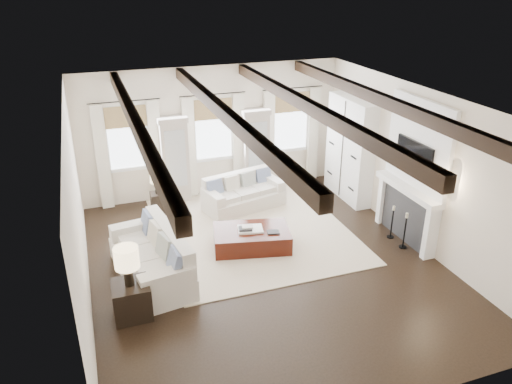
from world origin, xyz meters
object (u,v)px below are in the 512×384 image
object	(u,v)px
sofa_left	(154,259)
sofa_back	(243,194)
ottoman	(252,239)
side_table_front	(132,300)
side_table_back	(159,203)

from	to	relation	value
sofa_left	sofa_back	bearing A→B (deg)	43.25
sofa_left	ottoman	xyz separation A→B (m)	(2.04, 0.43, -0.18)
ottoman	side_table_front	size ratio (longest dim) A/B	2.55
sofa_back	side_table_back	distance (m)	1.97
sofa_left	side_table_front	distance (m)	1.14
sofa_back	side_table_back	bearing A→B (deg)	171.61
sofa_left	side_table_front	bearing A→B (deg)	-117.72
sofa_back	side_table_front	world-z (taller)	sofa_back
sofa_left	side_table_front	xyz separation A→B (m)	(-0.53, -1.01, -0.08)
sofa_left	side_table_front	world-z (taller)	sofa_left
sofa_left	side_table_back	bearing A→B (deg)	78.93
sofa_back	sofa_left	xyz separation A→B (m)	(-2.46, -2.31, 0.06)
sofa_back	ottoman	xyz separation A→B (m)	(-0.42, -1.89, -0.12)
side_table_front	side_table_back	world-z (taller)	side_table_front
ottoman	side_table_front	xyz separation A→B (m)	(-2.57, -1.43, 0.10)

